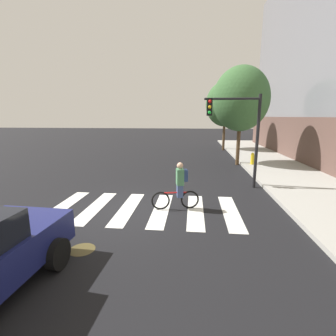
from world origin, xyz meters
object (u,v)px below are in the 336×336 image
object	(u,v)px
cyclist	(179,186)
manhole_cover	(82,249)
street_tree_mid	(225,104)
fire_hydrant	(252,159)
street_tree_near	(241,99)
traffic_light_near	(239,125)

from	to	relation	value
cyclist	manhole_cover	bearing A→B (deg)	-126.67
street_tree_mid	fire_hydrant	bearing A→B (deg)	-83.30
cyclist	street_tree_near	size ratio (longest dim) A/B	0.26
cyclist	street_tree_mid	distance (m)	16.83
cyclist	fire_hydrant	xyz separation A→B (m)	(4.37, 8.05, -0.31)
cyclist	street_tree_mid	bearing A→B (deg)	78.00
manhole_cover	cyclist	size ratio (longest dim) A/B	0.38
manhole_cover	fire_hydrant	bearing A→B (deg)	59.15
manhole_cover	street_tree_near	bearing A→B (deg)	63.72
manhole_cover	cyclist	bearing A→B (deg)	53.33
street_tree_mid	manhole_cover	bearing A→B (deg)	-106.48
fire_hydrant	street_tree_near	xyz separation A→B (m)	(-0.87, 0.55, 3.82)
street_tree_near	street_tree_mid	size ratio (longest dim) A/B	0.99
cyclist	traffic_light_near	xyz separation A→B (m)	(2.49, 3.05, 2.02)
fire_hydrant	manhole_cover	bearing A→B (deg)	-120.85
fire_hydrant	street_tree_mid	size ratio (longest dim) A/B	0.12
cyclist	street_tree_near	bearing A→B (deg)	67.88
traffic_light_near	street_tree_near	xyz separation A→B (m)	(1.00, 5.55, 1.49)
traffic_light_near	street_tree_near	size ratio (longest dim) A/B	0.65
manhole_cover	fire_hydrant	world-z (taller)	fire_hydrant
manhole_cover	fire_hydrant	distance (m)	12.87
fire_hydrant	traffic_light_near	bearing A→B (deg)	-110.57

